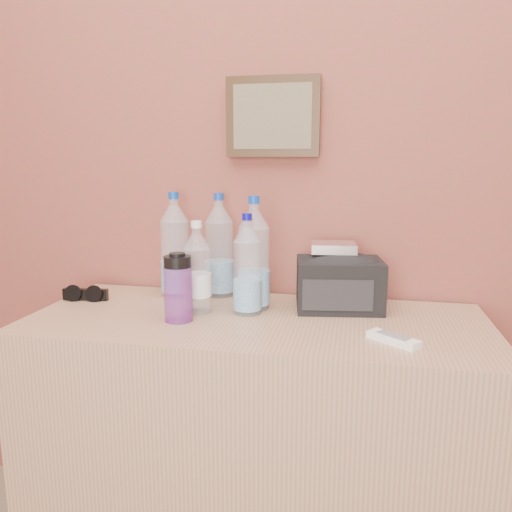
{
  "coord_description": "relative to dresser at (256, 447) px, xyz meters",
  "views": [
    {
      "loc": [
        0.23,
        0.36,
        1.26
      ],
      "look_at": [
        -0.05,
        1.71,
        1.0
      ],
      "focal_mm": 35.0,
      "sensor_mm": 36.0,
      "label": 1
    }
  ],
  "objects": [
    {
      "name": "pet_large_d",
      "position": [
        -0.03,
        0.04,
        0.54
      ],
      "size": [
        0.08,
        0.08,
        0.3
      ],
      "rotation": [
        0.0,
        0.0,
        0.21
      ],
      "color": "#C2E8F4",
      "rests_on": "dresser"
    },
    {
      "name": "pet_small",
      "position": [
        -0.18,
        0.02,
        0.53
      ],
      "size": [
        0.08,
        0.08,
        0.27
      ],
      "rotation": [
        0.0,
        0.0,
        0.09
      ],
      "color": "silver",
      "rests_on": "dresser"
    },
    {
      "name": "sunglasses",
      "position": [
        -0.58,
        0.07,
        0.43
      ],
      "size": [
        0.15,
        0.07,
        0.04
      ],
      "primitive_type": null,
      "rotation": [
        0.0,
        0.0,
        0.11
      ],
      "color": "black",
      "rests_on": "dresser"
    },
    {
      "name": "dresser",
      "position": [
        0.0,
        0.0,
        0.0
      ],
      "size": [
        1.31,
        0.55,
        0.82
      ],
      "primitive_type": "cube",
      "color": "tan",
      "rests_on": "ground"
    },
    {
      "name": "picture_frame",
      "position": [
        0.0,
        0.27,
        0.99
      ],
      "size": [
        0.3,
        0.03,
        0.25
      ],
      "primitive_type": null,
      "color": "#382311",
      "rests_on": "room_shell"
    },
    {
      "name": "ac_remote",
      "position": [
        0.37,
        -0.13,
        0.42
      ],
      "size": [
        0.13,
        0.12,
        0.02
      ],
      "primitive_type": "cube",
      "rotation": [
        0.0,
        0.0,
        -0.66
      ],
      "color": "silver",
      "rests_on": "dresser"
    },
    {
      "name": "pet_large_b",
      "position": [
        -0.17,
        0.22,
        0.56
      ],
      "size": [
        0.09,
        0.09,
        0.34
      ],
      "rotation": [
        0.0,
        0.0,
        0.42
      ],
      "color": "silver",
      "rests_on": "dresser"
    },
    {
      "name": "foil_packet",
      "position": [
        0.21,
        0.16,
        0.6
      ],
      "size": [
        0.14,
        0.12,
        0.03
      ],
      "primitive_type": "cube",
      "rotation": [
        0.0,
        0.0,
        0.11
      ],
      "color": "silver",
      "rests_on": "toiletry_bag"
    },
    {
      "name": "nalgene_bottle",
      "position": [
        -0.21,
        -0.07,
        0.5
      ],
      "size": [
        0.08,
        0.08,
        0.19
      ],
      "rotation": [
        0.0,
        0.0,
        0.42
      ],
      "color": "purple",
      "rests_on": "dresser"
    },
    {
      "name": "pet_large_c",
      "position": [
        -0.02,
        0.09,
        0.56
      ],
      "size": [
        0.09,
        0.09,
        0.34
      ],
      "rotation": [
        0.0,
        0.0,
        0.35
      ],
      "color": "silver",
      "rests_on": "dresser"
    },
    {
      "name": "pet_large_a",
      "position": [
        -0.31,
        0.19,
        0.56
      ],
      "size": [
        0.09,
        0.09,
        0.35
      ],
      "rotation": [
        0.0,
        0.0,
        -0.13
      ],
      "color": "#CBE9F5",
      "rests_on": "dresser"
    },
    {
      "name": "toiletry_bag",
      "position": [
        0.23,
        0.14,
        0.5
      ],
      "size": [
        0.28,
        0.22,
        0.17
      ],
      "primitive_type": null,
      "rotation": [
        0.0,
        0.0,
        0.15
      ],
      "color": "black",
      "rests_on": "dresser"
    }
  ]
}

